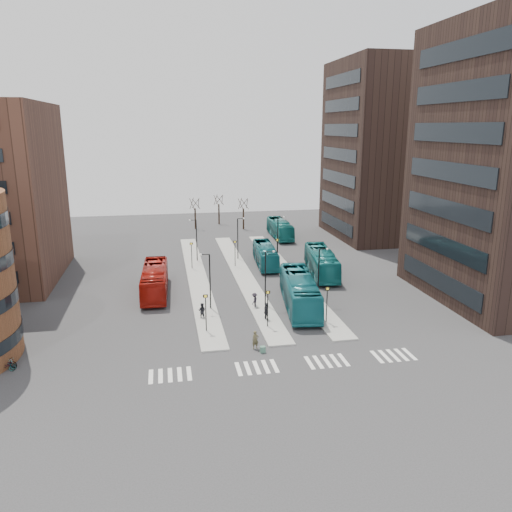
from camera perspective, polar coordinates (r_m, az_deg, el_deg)
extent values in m
plane|color=#2C2C2F|center=(38.57, 2.73, -15.15)|extent=(160.00, 160.00, 0.00)
cube|color=gray|center=(65.50, -6.74, -2.40)|extent=(2.50, 45.00, 0.15)
cube|color=gray|center=(66.13, -1.55, -2.14)|extent=(2.50, 45.00, 0.15)
cube|color=gray|center=(67.29, 3.50, -1.86)|extent=(2.50, 45.00, 0.15)
cube|color=navy|center=(44.23, 0.77, -10.63)|extent=(0.47, 0.38, 0.56)
imported|color=#9D130C|center=(59.75, -11.49, -2.69)|extent=(3.14, 11.98, 3.31)
imported|color=#166771|center=(54.21, 4.99, -4.07)|extent=(4.78, 13.32, 3.63)
imported|color=#145F67|center=(70.51, 1.08, 0.12)|extent=(3.21, 10.76, 2.96)
imported|color=#156A6C|center=(66.56, 7.48, -0.70)|extent=(4.47, 12.40, 3.38)
imported|color=#156C6B|center=(88.20, 2.75, 3.12)|extent=(2.75, 11.27, 3.13)
imported|color=brown|center=(44.68, -0.07, -9.57)|extent=(0.66, 0.49, 1.67)
imported|color=black|center=(51.63, -6.19, -6.24)|extent=(0.99, 0.90, 1.66)
imported|color=black|center=(50.79, 1.17, -6.39)|extent=(0.50, 1.11, 1.86)
imported|color=black|center=(54.23, -0.17, -5.10)|extent=(1.08, 1.25, 1.68)
imported|color=gray|center=(46.07, -26.59, -10.98)|extent=(1.79, 1.12, 0.89)
imported|color=gray|center=(46.24, -26.53, -10.84)|extent=(1.63, 0.84, 0.94)
imported|color=gray|center=(45.81, -26.69, -11.20)|extent=(1.61, 0.96, 0.80)
cube|color=silver|center=(41.28, -11.93, -13.34)|extent=(0.35, 2.40, 0.01)
cube|color=silver|center=(41.26, -10.86, -13.30)|extent=(0.35, 2.40, 0.01)
cube|color=silver|center=(41.25, -9.79, -13.25)|extent=(0.35, 2.40, 0.01)
cube|color=silver|center=(41.26, -8.72, -13.20)|extent=(0.35, 2.40, 0.01)
cube|color=silver|center=(41.27, -7.65, -13.15)|extent=(0.35, 2.40, 0.01)
cube|color=silver|center=(41.60, -2.01, -12.78)|extent=(0.35, 2.40, 0.01)
cube|color=silver|center=(41.71, -0.96, -12.70)|extent=(0.35, 2.40, 0.01)
cube|color=silver|center=(41.82, 0.07, -12.61)|extent=(0.35, 2.40, 0.01)
cube|color=silver|center=(41.95, 1.11, -12.52)|extent=(0.35, 2.40, 0.01)
cube|color=silver|center=(42.10, 2.13, -12.43)|extent=(0.35, 2.40, 0.01)
cube|color=silver|center=(42.80, 6.14, -12.03)|extent=(0.35, 2.40, 0.01)
cube|color=silver|center=(43.00, 7.12, -11.93)|extent=(0.35, 2.40, 0.01)
cube|color=silver|center=(43.22, 8.09, -11.82)|extent=(0.35, 2.40, 0.01)
cube|color=silver|center=(43.45, 9.04, -11.71)|extent=(0.35, 2.40, 0.01)
cube|color=silver|center=(43.69, 9.99, -11.60)|extent=(0.35, 2.40, 0.01)
cube|color=silver|center=(44.77, 13.66, -11.13)|extent=(0.35, 2.40, 0.01)
cube|color=silver|center=(45.07, 14.55, -11.01)|extent=(0.35, 2.40, 0.01)
cube|color=silver|center=(45.38, 15.42, -10.89)|extent=(0.35, 2.40, 0.01)
cube|color=silver|center=(45.69, 16.28, -10.77)|extent=(0.35, 2.40, 0.01)
cube|color=silver|center=(46.02, 17.13, -10.65)|extent=(0.35, 2.40, 0.01)
cube|color=black|center=(59.36, 20.11, -2.58)|extent=(0.12, 16.00, 2.00)
cube|color=black|center=(58.36, 20.45, 1.18)|extent=(0.12, 16.00, 2.00)
cube|color=black|center=(57.63, 20.80, 5.05)|extent=(0.12, 16.00, 2.00)
cube|color=black|center=(57.17, 21.17, 9.00)|extent=(0.12, 16.00, 2.00)
cube|color=black|center=(56.98, 21.55, 12.99)|extent=(0.12, 16.00, 2.00)
cube|color=black|center=(57.07, 21.94, 17.00)|extent=(0.12, 16.00, 2.00)
cube|color=black|center=(57.45, 22.34, 20.96)|extent=(0.12, 16.00, 2.00)
cube|color=black|center=(91.77, 15.49, 11.53)|extent=(20.00, 20.00, 30.00)
cube|color=black|center=(89.33, 9.12, 3.71)|extent=(0.12, 16.00, 2.00)
cube|color=black|center=(88.67, 9.22, 6.25)|extent=(0.12, 16.00, 2.00)
cube|color=black|center=(88.19, 9.33, 8.82)|extent=(0.12, 16.00, 2.00)
cube|color=black|center=(87.89, 9.44, 11.41)|extent=(0.12, 16.00, 2.00)
cube|color=black|center=(87.77, 9.55, 14.02)|extent=(0.12, 16.00, 2.00)
cube|color=black|center=(87.83, 9.66, 16.63)|extent=(0.12, 16.00, 2.00)
cube|color=black|center=(88.07, 9.78, 19.23)|extent=(0.12, 16.00, 2.00)
cylinder|color=black|center=(47.89, -5.74, -6.56)|extent=(0.10, 0.10, 3.50)
cube|color=black|center=(47.29, -5.80, -4.58)|extent=(0.45, 0.10, 0.30)
cube|color=yellow|center=(47.23, -5.79, -4.60)|extent=(0.20, 0.02, 0.20)
cylinder|color=black|center=(68.83, -7.36, 0.00)|extent=(0.10, 0.10, 3.50)
cube|color=black|center=(68.41, -7.41, 1.42)|extent=(0.45, 0.10, 0.30)
cube|color=yellow|center=(68.35, -7.40, 1.40)|extent=(0.20, 0.02, 0.20)
cylinder|color=black|center=(48.70, 1.34, -6.12)|extent=(0.10, 0.10, 3.50)
cube|color=black|center=(48.11, 1.36, -4.17)|extent=(0.45, 0.10, 0.30)
cube|color=yellow|center=(48.05, 1.37, -4.19)|extent=(0.20, 0.02, 0.20)
cylinder|color=black|center=(69.39, -2.41, 0.23)|extent=(0.10, 0.10, 3.50)
cube|color=black|center=(68.98, -2.43, 1.64)|extent=(0.45, 0.10, 0.30)
cube|color=yellow|center=(68.92, -2.42, 1.62)|extent=(0.20, 0.02, 0.20)
cylinder|color=black|center=(50.21, 8.09, -5.61)|extent=(0.10, 0.10, 3.50)
cube|color=black|center=(49.64, 8.16, -3.72)|extent=(0.45, 0.10, 0.30)
cube|color=yellow|center=(49.59, 8.18, -3.74)|extent=(0.20, 0.02, 0.20)
cylinder|color=black|center=(70.46, 2.42, 0.45)|extent=(0.10, 0.10, 3.50)
cube|color=black|center=(70.05, 2.44, 1.84)|extent=(0.45, 0.10, 0.30)
cube|color=yellow|center=(70.00, 2.45, 1.83)|extent=(0.20, 0.02, 0.20)
cylinder|color=black|center=(53.20, -5.28, -2.93)|extent=(0.14, 0.14, 6.00)
cylinder|color=black|center=(52.34, -5.84, 0.17)|extent=(0.90, 0.08, 0.08)
sphere|color=silver|center=(52.31, -6.33, 0.15)|extent=(0.24, 0.24, 0.24)
cylinder|color=black|center=(72.47, -6.79, 1.78)|extent=(0.14, 0.14, 6.00)
cylinder|color=black|center=(71.84, -7.23, 4.09)|extent=(0.90, 0.08, 0.08)
sphere|color=silver|center=(71.81, -7.58, 4.08)|extent=(0.24, 0.24, 0.24)
cylinder|color=black|center=(54.04, 1.07, -2.59)|extent=(0.14, 0.14, 6.00)
cylinder|color=black|center=(53.32, 1.56, 0.52)|extent=(0.90, 0.08, 0.08)
sphere|color=silver|center=(53.41, 2.04, 0.54)|extent=(0.24, 0.24, 0.24)
cylinder|color=black|center=(73.09, -2.10, 1.98)|extent=(0.14, 0.14, 6.00)
cylinder|color=black|center=(72.56, -1.77, 4.31)|extent=(0.90, 0.08, 0.08)
sphere|color=silver|center=(72.62, -1.41, 4.32)|extent=(0.24, 0.24, 0.24)
cylinder|color=black|center=(55.52, 7.15, -2.23)|extent=(0.14, 0.14, 6.00)
cylinder|color=black|center=(54.87, 7.70, 0.79)|extent=(0.90, 0.08, 0.08)
sphere|color=silver|center=(55.01, 8.15, 0.81)|extent=(0.24, 0.24, 0.24)
cylinder|color=black|center=(74.19, 2.49, 2.17)|extent=(0.14, 0.14, 6.00)
cylinder|color=black|center=(73.70, 2.86, 4.46)|extent=(0.90, 0.08, 0.08)
sphere|color=silver|center=(73.81, 3.20, 4.47)|extent=(0.24, 0.24, 0.24)
cylinder|color=black|center=(96.26, -6.95, 4.27)|extent=(0.30, 0.30, 4.00)
cylinder|color=black|center=(95.83, -6.58, 5.99)|extent=(0.10, 1.56, 1.95)
cylinder|color=black|center=(96.46, -6.90, 6.04)|extent=(1.48, 0.59, 1.97)
cylinder|color=black|center=(96.16, -7.36, 6.00)|extent=(0.90, 1.31, 1.99)
cylinder|color=black|center=(95.35, -7.33, 5.92)|extent=(0.89, 1.31, 1.99)
cylinder|color=black|center=(95.14, -6.85, 5.92)|extent=(1.48, 0.58, 1.97)
cylinder|color=black|center=(100.61, -4.25, 4.78)|extent=(0.30, 0.30, 4.00)
cylinder|color=black|center=(100.23, -3.89, 6.43)|extent=(0.10, 1.56, 1.95)
cylinder|color=black|center=(100.83, -4.21, 6.47)|extent=(1.48, 0.59, 1.97)
cylinder|color=black|center=(100.50, -4.63, 6.44)|extent=(0.90, 1.31, 1.99)
cylinder|color=black|center=(99.69, -4.58, 6.37)|extent=(0.89, 1.31, 1.99)
cylinder|color=black|center=(99.52, -4.12, 6.37)|extent=(1.48, 0.58, 1.97)
cylinder|color=black|center=(95.28, -1.45, 4.26)|extent=(0.30, 0.30, 4.00)
cylinder|color=black|center=(94.92, -1.04, 6.00)|extent=(0.10, 1.56, 1.95)
cylinder|color=black|center=(95.49, -1.39, 6.05)|extent=(1.48, 0.59, 1.97)
cylinder|color=black|center=(95.12, -1.84, 6.01)|extent=(0.90, 1.31, 1.99)
cylinder|color=black|center=(94.32, -1.76, 5.94)|extent=(0.89, 1.31, 1.99)
cylinder|color=black|center=(94.19, -1.26, 5.93)|extent=(1.48, 0.58, 1.97)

